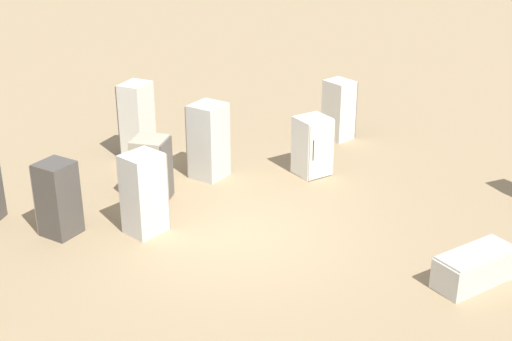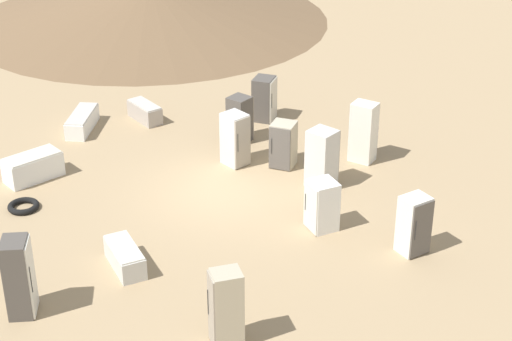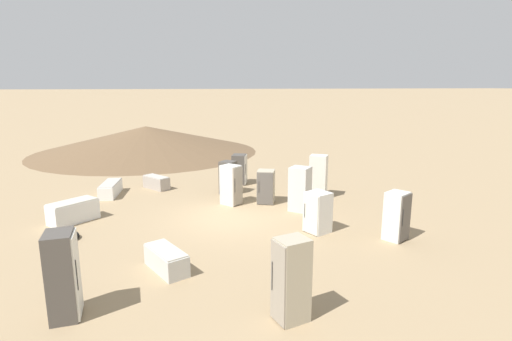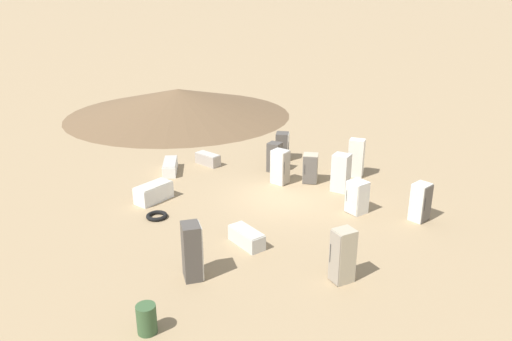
# 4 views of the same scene
# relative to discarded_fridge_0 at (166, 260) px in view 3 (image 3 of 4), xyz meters

# --- Properties ---
(ground_plane) EXTENTS (1000.00, 1000.00, 0.00)m
(ground_plane) POSITION_rel_discarded_fridge_0_xyz_m (3.82, -2.46, -0.31)
(ground_plane) COLOR #9E8460
(dirt_mound) EXTENTS (16.43, 16.43, 1.94)m
(dirt_mound) POSITION_rel_discarded_fridge_0_xyz_m (20.43, 0.76, 0.66)
(dirt_mound) COLOR brown
(dirt_mound) RESTS_ON ground_plane
(discarded_fridge_0) EXTENTS (1.67, 1.19, 0.62)m
(discarded_fridge_0) POSITION_rel_discarded_fridge_0_xyz_m (0.00, 0.00, 0.00)
(discarded_fridge_0) COLOR silver
(discarded_fridge_0) RESTS_ON ground_plane
(discarded_fridge_1) EXTENTS (0.89, 0.91, 1.59)m
(discarded_fridge_1) POSITION_rel_discarded_fridge_0_xyz_m (0.44, -7.33, 0.49)
(discarded_fridge_1) COLOR silver
(discarded_fridge_1) RESTS_ON ground_plane
(discarded_fridge_2) EXTENTS (0.95, 0.92, 1.52)m
(discarded_fridge_2) POSITION_rel_discarded_fridge_0_xyz_m (9.00, -3.95, 0.45)
(discarded_fridge_2) COLOR #4C4742
(discarded_fridge_2) RESTS_ON ground_plane
(discarded_fridge_3) EXTENTS (0.94, 0.95, 1.40)m
(discarded_fridge_3) POSITION_rel_discarded_fridge_0_xyz_m (1.70, -5.12, 0.39)
(discarded_fridge_3) COLOR white
(discarded_fridge_3) RESTS_ON ground_plane
(discarded_fridge_4) EXTENTS (1.49, 1.29, 0.62)m
(discarded_fridge_4) POSITION_rel_discarded_fridge_0_xyz_m (9.10, 0.17, 0.00)
(discarded_fridge_4) COLOR #A89E93
(discarded_fridge_4) RESTS_ON ground_plane
(discarded_fridge_5) EXTENTS (0.78, 0.65, 1.95)m
(discarded_fridge_5) POSITION_rel_discarded_fridge_0_xyz_m (-1.76, 2.18, 0.67)
(discarded_fridge_5) COLOR #4C4742
(discarded_fridge_5) RESTS_ON ground_plane
(discarded_fridge_6) EXTENTS (0.92, 0.92, 1.53)m
(discarded_fridge_6) POSITION_rel_discarded_fridge_0_xyz_m (7.34, -3.07, 0.46)
(discarded_fridge_6) COLOR #4C4742
(discarded_fridge_6) RESTS_ON ground_plane
(discarded_fridge_7) EXTENTS (1.67, 1.81, 0.79)m
(discarded_fridge_7) POSITION_rel_discarded_fridge_0_xyz_m (4.90, 3.19, 0.08)
(discarded_fridge_7) COLOR white
(discarded_fridge_7) RESTS_ON ground_plane
(discarded_fridge_8) EXTENTS (0.94, 0.92, 1.43)m
(discarded_fridge_8) POSITION_rel_discarded_fridge_0_xyz_m (5.46, -4.34, 0.41)
(discarded_fridge_8) COLOR #B2A88E
(discarded_fridge_8) RESTS_ON ground_plane
(discarded_fridge_9) EXTENTS (0.97, 0.95, 1.67)m
(discarded_fridge_9) POSITION_rel_discarded_fridge_0_xyz_m (5.65, -2.88, 0.53)
(discarded_fridge_9) COLOR silver
(discarded_fridge_9) RESTS_ON ground_plane
(discarded_fridge_10) EXTENTS (0.71, 0.80, 1.85)m
(discarded_fridge_10) POSITION_rel_discarded_fridge_0_xyz_m (-3.05, -2.50, 0.62)
(discarded_fridge_10) COLOR #B2A88E
(discarded_fridge_10) RESTS_ON ground_plane
(discarded_fridge_11) EXTENTS (0.93, 0.95, 1.92)m
(discarded_fridge_11) POSITION_rel_discarded_fridge_0_xyz_m (5.74, -6.85, 0.65)
(discarded_fridge_11) COLOR silver
(discarded_fridge_11) RESTS_ON ground_plane
(discarded_fridge_12) EXTENTS (2.01, 0.92, 0.60)m
(discarded_fridge_12) POSITION_rel_discarded_fridge_0_xyz_m (8.41, 2.23, -0.01)
(discarded_fridge_12) COLOR white
(discarded_fridge_12) RESTS_ON ground_plane
(discarded_fridge_13) EXTENTS (1.04, 1.04, 1.78)m
(discarded_fridge_13) POSITION_rel_discarded_fridge_0_xyz_m (4.13, -5.39, 0.58)
(discarded_fridge_13) COLOR silver
(discarded_fridge_13) RESTS_ON ground_plane
(scrap_tire) EXTENTS (0.88, 0.88, 0.17)m
(scrap_tire) POSITION_rel_discarded_fridge_0_xyz_m (3.08, 3.15, -0.22)
(scrap_tire) COLOR black
(scrap_tire) RESTS_ON ground_plane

